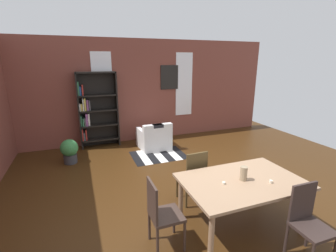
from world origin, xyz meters
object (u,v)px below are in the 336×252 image
at_px(vase_on_table, 244,173).
at_px(bookshelf_tall, 95,110).
at_px(dining_chair_near_right, 308,220).
at_px(dining_chair_head_left, 161,212).
at_px(dining_chair_far_left, 193,175).
at_px(dining_table, 242,185).
at_px(armchair_white, 154,138).
at_px(potted_plant_by_shelf, 69,150).

xyz_separation_m(vase_on_table, bookshelf_tall, (-1.67, 4.27, 0.21)).
height_order(dining_chair_near_right, bookshelf_tall, bookshelf_tall).
xyz_separation_m(vase_on_table, dining_chair_head_left, (-1.24, 0.00, -0.32)).
bearing_deg(dining_chair_far_left, bookshelf_tall, 110.14).
bearing_deg(dining_table, vase_on_table, 0.00).
distance_m(vase_on_table, armchair_white, 3.60).
bearing_deg(potted_plant_by_shelf, dining_chair_head_left, -70.59).
xyz_separation_m(armchair_white, potted_plant_by_shelf, (-2.19, -0.26, 0.04)).
relative_size(dining_chair_far_left, armchair_white, 1.13).
distance_m(dining_chair_near_right, potted_plant_by_shelf, 4.92).
bearing_deg(dining_table, bookshelf_tall, 111.25).
bearing_deg(dining_chair_far_left, dining_chair_near_right, -63.84).
bearing_deg(dining_chair_near_right, armchair_white, 97.64).
bearing_deg(dining_chair_far_left, potted_plant_by_shelf, 128.57).
bearing_deg(bookshelf_tall, dining_chair_near_right, -67.95).
relative_size(dining_table, dining_chair_near_right, 1.79).
bearing_deg(potted_plant_by_shelf, dining_table, -54.08).
distance_m(dining_chair_near_right, armchair_white, 4.37).
height_order(bookshelf_tall, armchair_white, bookshelf_tall).
xyz_separation_m(dining_chair_near_right, dining_chair_far_left, (-0.76, 1.55, 0.00)).
bearing_deg(armchair_white, dining_chair_head_left, -106.14).
relative_size(bookshelf_tall, armchair_white, 2.48).
xyz_separation_m(dining_chair_far_left, armchair_white, (0.18, 2.77, -0.23)).
bearing_deg(potted_plant_by_shelf, vase_on_table, -53.93).
xyz_separation_m(dining_table, potted_plant_by_shelf, (-2.38, 3.29, -0.34)).
height_order(dining_table, dining_chair_far_left, dining_chair_far_left).
distance_m(dining_chair_far_left, potted_plant_by_shelf, 3.22).
distance_m(dining_chair_near_right, dining_chair_far_left, 1.73).
relative_size(vase_on_table, dining_chair_head_left, 0.21).
distance_m(vase_on_table, potted_plant_by_shelf, 4.10).
relative_size(dining_chair_near_right, potted_plant_by_shelf, 1.63).
distance_m(dining_chair_head_left, armchair_white, 3.70).
xyz_separation_m(dining_table, dining_chair_far_left, (-0.38, 0.78, -0.15)).
relative_size(vase_on_table, potted_plant_by_shelf, 0.35).
xyz_separation_m(dining_table, vase_on_table, (0.01, 0.00, 0.18)).
distance_m(dining_table, dining_chair_near_right, 0.88).
distance_m(dining_chair_head_left, bookshelf_tall, 4.32).
bearing_deg(vase_on_table, armchair_white, 93.39).
relative_size(dining_table, armchair_white, 2.02).
height_order(vase_on_table, dining_chair_head_left, dining_chair_head_left).
distance_m(dining_table, dining_chair_far_left, 0.88).
bearing_deg(dining_table, potted_plant_by_shelf, 125.92).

